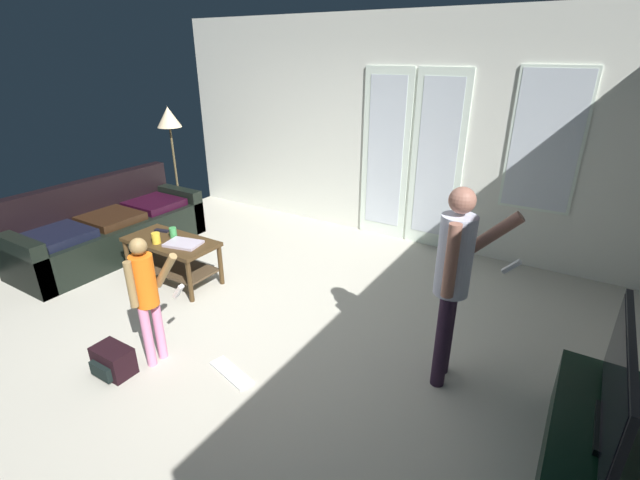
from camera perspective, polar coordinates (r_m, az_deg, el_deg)
ground_plane at (r=4.19m, az=-9.49°, el=-11.20°), size 6.30×5.57×0.02m
wall_back_with_doors at (r=5.84m, az=8.54°, el=13.45°), size 6.30×0.09×2.80m
leather_couch at (r=6.03m, az=-25.53°, el=1.18°), size 0.86×2.25×0.89m
coffee_table at (r=5.00m, az=-18.54°, el=-1.40°), size 1.03×0.50×0.48m
tv_stand at (r=3.18m, az=31.69°, el=-22.96°), size 0.49×1.39×0.42m
flat_screen_tv at (r=2.86m, az=33.89°, el=-15.46°), size 0.08×1.18×0.60m
person_adult at (r=3.22m, az=16.95°, el=-4.00°), size 0.53×0.45×1.53m
person_child at (r=3.63m, az=-21.43°, el=-6.17°), size 0.35×0.31×1.09m
floor_lamp at (r=6.76m, az=-18.85°, el=14.05°), size 0.34×0.34×1.62m
backpack at (r=3.92m, az=-25.15°, el=-13.94°), size 0.32×0.23×0.23m
loose_keyboard at (r=3.69m, az=-11.35°, el=-16.41°), size 0.46×0.24×0.02m
laptop_closed at (r=4.79m, az=-17.20°, el=-0.44°), size 0.40×0.32×0.03m
cup_near_edge at (r=4.90m, az=-20.39°, el=0.23°), size 0.09×0.09×0.12m
cup_by_laptop at (r=4.99m, az=-18.41°, el=0.93°), size 0.08×0.08×0.11m
tv_remote_black at (r=5.21m, az=-19.72°, el=1.15°), size 0.18×0.09×0.02m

